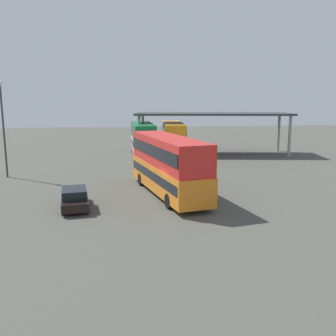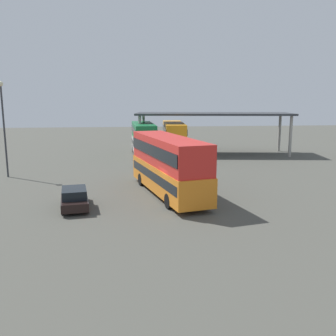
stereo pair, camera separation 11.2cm
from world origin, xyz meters
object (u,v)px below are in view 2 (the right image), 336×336
at_px(double_decker_mid_row, 174,137).
at_px(double_decker_main, 168,163).
at_px(lamppost_tall, 3,118).
at_px(double_decker_near_canopy, 143,138).
at_px(parked_hatchback, 74,198).

bearing_deg(double_decker_mid_row, double_decker_main, 174.96).
height_order(double_decker_main, lamppost_tall, lamppost_tall).
bearing_deg(double_decker_near_canopy, lamppost_tall, 129.74).
bearing_deg(double_decker_near_canopy, double_decker_main, -179.04).
xyz_separation_m(double_decker_mid_row, lamppost_tall, (-16.84, -12.97, 3.10)).
bearing_deg(double_decker_main, double_decker_near_canopy, -10.03).
bearing_deg(parked_hatchback, double_decker_near_canopy, -22.73).
relative_size(parked_hatchback, lamppost_tall, 0.49).
distance_m(double_decker_near_canopy, lamppost_tall, 17.55).
xyz_separation_m(double_decker_near_canopy, double_decker_mid_row, (4.00, 1.43, -0.02)).
bearing_deg(double_decker_main, parked_hatchback, 100.74).
height_order(parked_hatchback, lamppost_tall, lamppost_tall).
xyz_separation_m(double_decker_main, parked_hatchback, (-6.42, -2.85, -1.68)).
xyz_separation_m(double_decker_main, double_decker_near_canopy, (-1.06, 19.21, -0.14)).
distance_m(parked_hatchback, double_decker_mid_row, 25.33).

